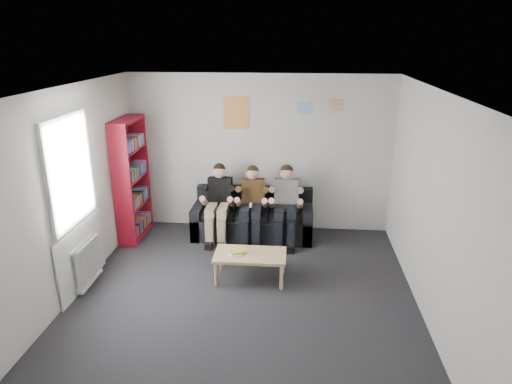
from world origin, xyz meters
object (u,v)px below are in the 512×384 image
bookshelf (132,179)px  coffee_table (250,257)px  sofa (253,219)px  person_middle (252,205)px  person_left (218,203)px  person_right (286,206)px

bookshelf → coffee_table: bookshelf is taller
coffee_table → sofa: bearing=94.2°
coffee_table → person_middle: size_ratio=0.80×
sofa → bookshelf: bearing=-173.4°
sofa → person_middle: size_ratio=1.61×
bookshelf → person_left: bookshelf is taller
bookshelf → person_left: bearing=0.6°
coffee_table → person_middle: person_middle is taller
bookshelf → person_middle: 2.03m
sofa → bookshelf: size_ratio=0.99×
coffee_table → person_left: bearing=116.8°
sofa → coffee_table: size_ratio=2.02×
coffee_table → bookshelf: bearing=148.3°
sofa → bookshelf: (-1.99, -0.23, 0.73)m
person_middle → person_right: bearing=-8.0°
bookshelf → person_middle: bookshelf is taller
bookshelf → person_right: (2.56, 0.04, -0.39)m
sofa → person_right: bearing=-18.8°
sofa → coffee_table: 1.54m
person_middle → bookshelf: bearing=173.3°
coffee_table → person_right: 1.44m
bookshelf → coffee_table: (2.11, -1.30, -0.66)m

